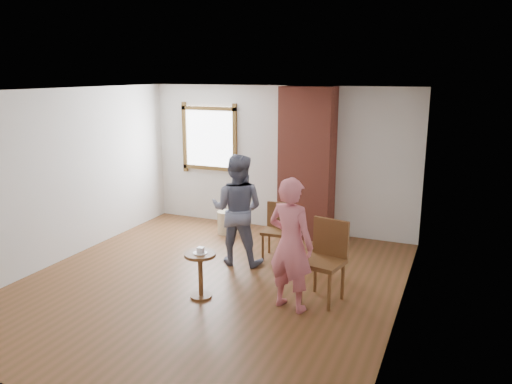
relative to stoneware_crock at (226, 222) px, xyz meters
The scene contains 12 objects.
ground 2.21m from the stoneware_crock, 70.10° to the right, with size 5.50×5.50×0.00m, color brown.
room_shell 2.28m from the stoneware_crock, 64.66° to the right, with size 5.04×5.52×2.62m.
brick_chimney 1.79m from the stoneware_crock, 17.75° to the left, with size 0.90×0.50×2.60m, color #A44A3A.
stoneware_crock is the anchor object (origin of this frame).
dark_pot 0.32m from the stoneware_crock, 26.64° to the left, with size 0.14×0.14×0.14m, color black.
dining_chair_left 1.46m from the stoneware_crock, 29.85° to the right, with size 0.42×0.42×0.85m.
dining_chair_right 3.03m from the stoneware_crock, 39.14° to the right, with size 0.56×0.56×1.03m.
side_table 2.63m from the stoneware_crock, 70.89° to the right, with size 0.40×0.40×0.60m.
cake_plate 2.66m from the stoneware_crock, 70.89° to the right, with size 0.18×0.18×0.01m, color white.
cake_slice 2.67m from the stoneware_crock, 70.69° to the right, with size 0.08×0.07×0.06m, color silver.
man 1.56m from the stoneware_crock, 56.81° to the right, with size 0.81×0.63×1.67m, color #151A3A.
person_pink 3.12m from the stoneware_crock, 49.04° to the right, with size 0.60×0.39×1.64m, color #D86C78.
Camera 1 is at (3.07, -5.60, 2.83)m, focal length 35.00 mm.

